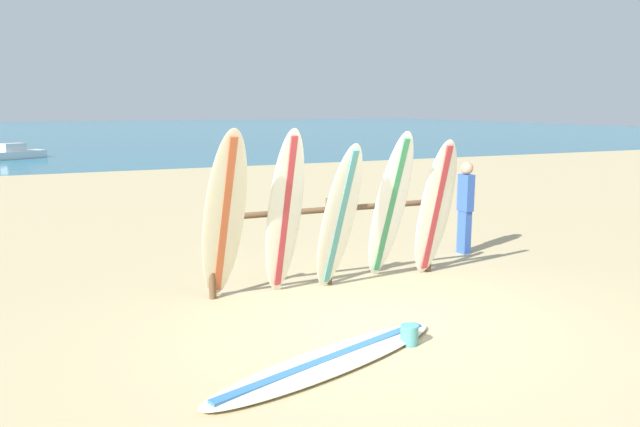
% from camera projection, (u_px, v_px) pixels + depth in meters
% --- Properties ---
extents(ground_plane, '(120.00, 120.00, 0.00)m').
position_uv_depth(ground_plane, '(372.00, 321.00, 6.92)').
color(ground_plane, tan).
extents(ocean_water, '(120.00, 80.00, 0.01)m').
position_uv_depth(ocean_water, '(86.00, 131.00, 59.17)').
color(ocean_water, teal).
rests_on(ocean_water, ground).
extents(surfboard_rack, '(3.34, 0.09, 1.19)m').
position_uv_depth(surfboard_rack, '(329.00, 228.00, 8.23)').
color(surfboard_rack, brown).
rests_on(surfboard_rack, ground).
extents(surfboard_leaning_far_left, '(0.56, 1.00, 2.19)m').
position_uv_depth(surfboard_leaning_far_left, '(224.00, 218.00, 7.27)').
color(surfboard_leaning_far_left, beige).
rests_on(surfboard_leaning_far_left, ground).
extents(surfboard_leaning_left, '(0.54, 0.69, 2.17)m').
position_uv_depth(surfboard_leaning_left, '(285.00, 213.00, 7.65)').
color(surfboard_leaning_left, silver).
rests_on(surfboard_leaning_left, ground).
extents(surfboard_leaning_center_left, '(0.66, 0.83, 1.98)m').
position_uv_depth(surfboard_leaning_center_left, '(339.00, 218.00, 7.82)').
color(surfboard_leaning_center_left, white).
rests_on(surfboard_leaning_center_left, ground).
extents(surfboard_leaning_center, '(0.50, 0.96, 2.12)m').
position_uv_depth(surfboard_leaning_center, '(390.00, 207.00, 8.24)').
color(surfboard_leaning_center, white).
rests_on(surfboard_leaning_center, ground).
extents(surfboard_leaning_center_right, '(0.57, 0.63, 1.99)m').
position_uv_depth(surfboard_leaning_center_right, '(435.00, 209.00, 8.51)').
color(surfboard_leaning_center_right, white).
rests_on(surfboard_leaning_center_right, ground).
extents(surfboard_lying_on_sand, '(2.90, 1.47, 0.08)m').
position_uv_depth(surfboard_lying_on_sand, '(330.00, 361.00, 5.76)').
color(surfboard_lying_on_sand, beige).
rests_on(surfboard_lying_on_sand, ground).
extents(beachgoer_standing, '(0.21, 0.26, 1.52)m').
position_uv_depth(beachgoer_standing, '(465.00, 203.00, 9.96)').
color(beachgoer_standing, '#3359B2').
rests_on(beachgoer_standing, ground).
extents(small_boat_offshore, '(2.84, 2.23, 0.71)m').
position_uv_depth(small_boat_offshore, '(13.00, 153.00, 27.96)').
color(small_boat_offshore, silver).
rests_on(small_boat_offshore, ocean_water).
extents(sand_bucket, '(0.18, 0.18, 0.21)m').
position_uv_depth(sand_bucket, '(409.00, 335.00, 6.22)').
color(sand_bucket, teal).
rests_on(sand_bucket, ground).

